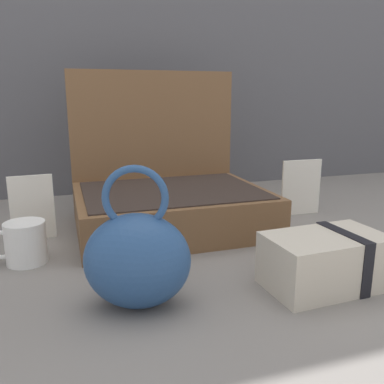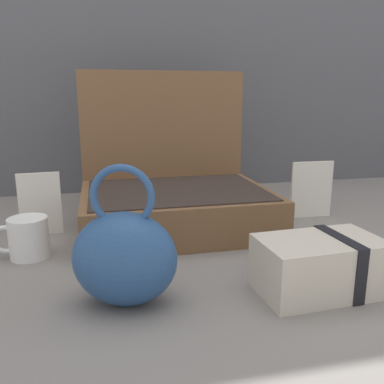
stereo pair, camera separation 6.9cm
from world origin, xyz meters
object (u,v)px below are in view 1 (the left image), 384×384
object	(u,v)px
cream_toiletry_bag	(327,261)
info_card_left	(301,187)
teal_pouch_handbag	(137,259)
open_suitcase	(168,193)
coffee_mug	(24,243)
poster_card_right	(32,208)

from	to	relation	value
cream_toiletry_bag	info_card_left	size ratio (longest dim) A/B	1.37
cream_toiletry_bag	teal_pouch_handbag	bearing A→B (deg)	174.28
teal_pouch_handbag	cream_toiletry_bag	bearing A→B (deg)	-5.72
teal_pouch_handbag	open_suitcase	bearing A→B (deg)	68.88
open_suitcase	coffee_mug	size ratio (longest dim) A/B	4.04
coffee_mug	poster_card_right	size ratio (longest dim) A/B	0.75
teal_pouch_handbag	info_card_left	size ratio (longest dim) A/B	1.48
teal_pouch_handbag	info_card_left	distance (m)	0.62
coffee_mug	info_card_left	size ratio (longest dim) A/B	0.74
info_card_left	poster_card_right	distance (m)	0.67
poster_card_right	cream_toiletry_bag	bearing A→B (deg)	-43.62
info_card_left	poster_card_right	world-z (taller)	info_card_left
open_suitcase	info_card_left	bearing A→B (deg)	-4.07
coffee_mug	info_card_left	world-z (taller)	info_card_left
info_card_left	open_suitcase	bearing A→B (deg)	177.24
cream_toiletry_bag	coffee_mug	bearing A→B (deg)	151.93
cream_toiletry_bag	coffee_mug	world-z (taller)	cream_toiletry_bag
cream_toiletry_bag	poster_card_right	distance (m)	0.62
cream_toiletry_bag	coffee_mug	size ratio (longest dim) A/B	1.85
coffee_mug	info_card_left	distance (m)	0.69
cream_toiletry_bag	info_card_left	world-z (taller)	info_card_left
open_suitcase	info_card_left	world-z (taller)	open_suitcase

